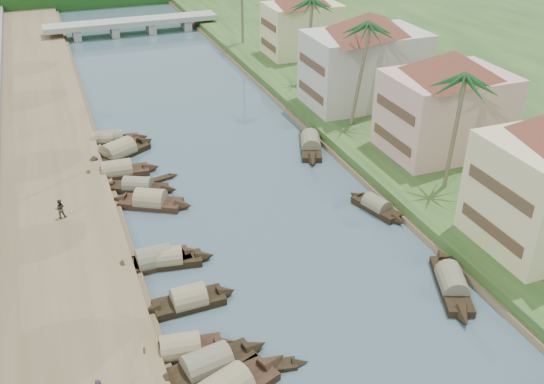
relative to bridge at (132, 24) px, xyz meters
name	(u,v)px	position (x,y,z in m)	size (l,w,h in m)	color
ground	(310,290)	(0.00, -72.00, -1.72)	(220.00, 220.00, 0.00)	#3D525C
left_bank	(50,192)	(-16.00, -52.00, -1.32)	(10.00, 180.00, 0.80)	brown
right_bank	(398,133)	(19.00, -52.00, -1.12)	(16.00, 180.00, 1.20)	#23431B
bridge	(132,24)	(0.00, 0.00, 0.00)	(28.00, 4.00, 2.40)	gray
building_mid	(447,101)	(19.99, -58.00, 4.41)	(14.11, 14.11, 9.70)	#D4A096
building_far	(365,58)	(18.99, -44.00, 4.66)	(15.59, 15.59, 10.20)	beige
building_distant	(302,21)	(19.99, -24.00, 4.16)	(12.62, 12.62, 9.20)	beige
sampan_3	(207,366)	(-8.65, -76.75, -1.31)	(8.20, 2.96, 2.17)	black
sampan_4	(181,350)	(-9.79, -74.91, -1.31)	(7.11, 2.44, 2.02)	black
sampan_5	(189,301)	(-8.21, -70.67, -1.31)	(6.68, 1.99, 2.14)	black
sampan_6	(154,261)	(-9.46, -65.35, -1.31)	(7.41, 2.07, 2.21)	black
sampan_7	(165,260)	(-8.72, -65.58, -1.31)	(7.51, 2.64, 1.99)	black
sampan_8	(151,202)	(-8.07, -56.78, -1.30)	(7.30, 5.22, 2.29)	black
sampan_9	(138,187)	(-8.63, -53.75, -1.32)	(7.08, 4.53, 1.88)	black
sampan_10	(117,172)	(-9.94, -50.16, -1.31)	(8.16, 2.14, 2.23)	black
sampan_11	(118,153)	(-9.21, -46.11, -1.30)	(8.82, 6.36, 2.56)	black
sampan_12	(110,139)	(-9.55, -42.50, -1.31)	(8.11, 2.32, 1.94)	black
sampan_13	(103,140)	(-10.24, -42.48, -1.32)	(6.71, 2.84, 1.86)	black
sampan_14	(452,284)	(9.15, -75.37, -1.31)	(4.74, 8.59, 2.11)	black
sampan_15	(376,207)	(9.47, -64.35, -1.32)	(3.06, 6.60, 1.80)	black
sampan_16	(311,144)	(9.37, -51.06, -1.30)	(5.02, 9.45, 2.29)	black
canoe_1	(262,369)	(-5.69, -77.79, -1.62)	(5.76, 1.83, 0.92)	black
canoe_2	(154,181)	(-6.99, -52.66, -1.62)	(4.96, 1.91, 0.72)	black
palm_1	(462,79)	(16.00, -64.59, 9.10)	(3.20, 3.20, 11.41)	#74674D
palm_2	(360,27)	(15.00, -49.53, 9.73)	(3.20, 3.20, 12.03)	#74674D
palm_3	(309,2)	(16.00, -35.11, 9.19)	(3.20, 3.20, 11.50)	#74674D
tree_6	(387,44)	(24.00, -40.13, 4.73)	(4.64, 4.64, 7.26)	#3F2E24
person_far	(60,209)	(-15.33, -57.39, -0.11)	(0.79, 0.62, 1.63)	#373326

